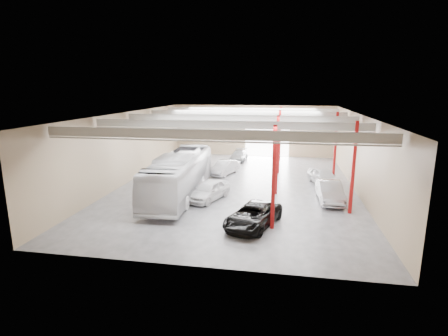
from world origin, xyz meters
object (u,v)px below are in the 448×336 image
(black_sedan, at_px, (253,216))
(car_row_b, at_px, (225,167))
(car_right_far, at_px, (324,177))
(coach_bus, at_px, (180,175))
(car_right_near, at_px, (330,191))
(car_row_a, at_px, (209,190))
(car_row_c, at_px, (239,156))

(black_sedan, distance_m, car_row_b, 15.06)
(car_right_far, bearing_deg, coach_bus, -171.23)
(coach_bus, relative_size, car_right_near, 2.62)
(black_sedan, bearing_deg, car_row_a, 148.20)
(coach_bus, bearing_deg, car_row_a, -15.19)
(car_row_c, distance_m, car_right_near, 18.16)
(car_right_near, bearing_deg, black_sedan, -134.00)
(black_sedan, xyz_separation_m, car_row_b, (-4.50, 14.37, -0.00))
(car_row_b, bearing_deg, car_row_c, 103.69)
(car_row_a, bearing_deg, car_row_b, 110.71)
(black_sedan, height_order, car_row_b, black_sedan)
(coach_bus, height_order, car_right_near, coach_bus)
(car_row_a, bearing_deg, black_sedan, -31.20)
(car_row_b, xyz_separation_m, car_right_far, (10.30, -2.65, 0.07))
(car_row_a, bearing_deg, car_row_c, 108.09)
(car_row_a, height_order, car_right_far, car_right_far)
(car_row_a, relative_size, car_row_b, 1.05)
(car_row_b, relative_size, car_right_far, 0.95)
(car_row_c, bearing_deg, car_right_far, -44.26)
(car_row_b, xyz_separation_m, car_right_near, (10.30, -7.85, 0.09))
(car_right_near, height_order, car_right_far, car_right_near)
(car_row_a, xyz_separation_m, car_right_far, (10.08, 6.52, 0.01))
(car_row_a, height_order, car_row_b, car_row_a)
(car_row_a, distance_m, car_row_c, 16.67)
(black_sedan, distance_m, car_right_near, 8.73)
(coach_bus, xyz_separation_m, car_right_far, (12.80, 5.89, -1.06))
(coach_bus, relative_size, car_row_a, 2.80)
(car_row_c, relative_size, car_right_near, 0.89)
(black_sedan, xyz_separation_m, car_right_near, (5.80, 6.52, 0.09))
(car_row_b, bearing_deg, coach_bus, -88.15)
(coach_bus, xyz_separation_m, car_row_a, (2.71, -0.64, -1.07))
(car_row_c, height_order, car_right_near, car_right_near)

